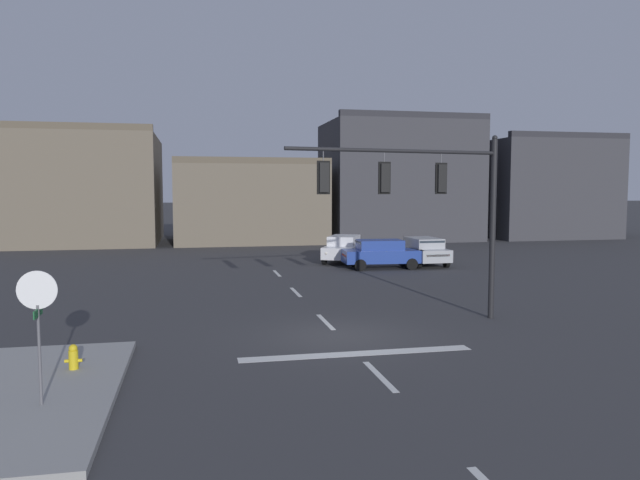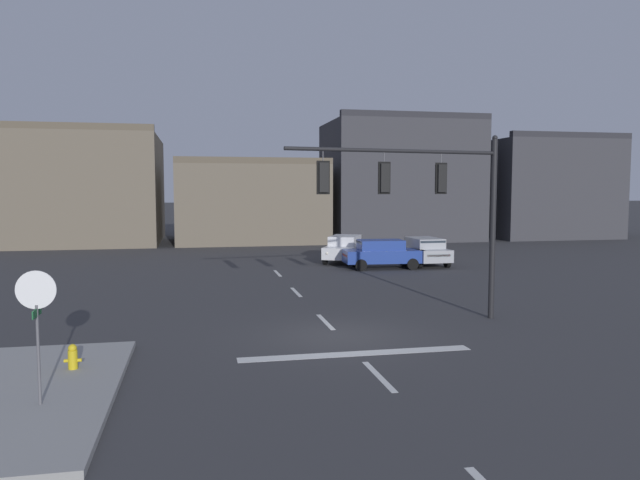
{
  "view_description": "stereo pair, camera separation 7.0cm",
  "coord_description": "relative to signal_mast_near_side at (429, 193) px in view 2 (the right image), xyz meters",
  "views": [
    {
      "loc": [
        -4.24,
        -17.33,
        4.4
      ],
      "look_at": [
        0.07,
        3.21,
        2.65
      ],
      "focal_mm": 33.79,
      "sensor_mm": 36.0,
      "label": 1
    },
    {
      "loc": [
        -4.18,
        -17.35,
        4.4
      ],
      "look_at": [
        0.07,
        3.21,
        2.65
      ],
      "focal_mm": 33.79,
      "sensor_mm": 36.0,
      "label": 2
    }
  ],
  "objects": [
    {
      "name": "car_lot_farside",
      "position": [
        1.43,
        16.99,
        -3.43
      ],
      "size": [
        3.54,
        4.74,
        1.61
      ],
      "color": "silver",
      "rests_on": "ground"
    },
    {
      "name": "fire_hydrant",
      "position": [
        -10.36,
        -3.59,
        -3.96
      ],
      "size": [
        0.4,
        0.3,
        0.75
      ],
      "color": "gold",
      "rests_on": "ground"
    },
    {
      "name": "stop_sign",
      "position": [
        -10.52,
        -5.97,
        -2.14
      ],
      "size": [
        0.76,
        0.64,
        2.83
      ],
      "color": "#56565B",
      "rests_on": "ground"
    },
    {
      "name": "car_lot_middle",
      "position": [
        2.79,
        13.64,
        -3.43
      ],
      "size": [
        4.54,
        2.13,
        1.61
      ],
      "color": "navy",
      "rests_on": "ground"
    },
    {
      "name": "ground_plane",
      "position": [
        -3.25,
        -1.15,
        -4.29
      ],
      "size": [
        400.0,
        400.0,
        0.0
      ],
      "primitive_type": "plane",
      "color": "#353538"
    },
    {
      "name": "building_row",
      "position": [
        2.59,
        33.41,
        0.13
      ],
      "size": [
        52.4,
        13.01,
        10.76
      ],
      "color": "#665B4C",
      "rests_on": "ground"
    },
    {
      "name": "signal_mast_near_side",
      "position": [
        0.0,
        0.0,
        0.0
      ],
      "size": [
        7.39,
        1.09,
        6.23
      ],
      "color": "black",
      "rests_on": "ground"
    },
    {
      "name": "car_lot_nearside",
      "position": [
        5.63,
        14.64,
        -3.43
      ],
      "size": [
        2.0,
        4.49,
        1.61
      ],
      "color": "#9EA0A5",
      "rests_on": "ground"
    },
    {
      "name": "lane_centreline",
      "position": [
        -3.25,
        0.85,
        -4.28
      ],
      "size": [
        0.16,
        26.4,
        0.01
      ],
      "color": "silver",
      "rests_on": "ground"
    },
    {
      "name": "stop_bar_paint",
      "position": [
        -3.25,
        -3.15,
        -4.28
      ],
      "size": [
        6.4,
        0.5,
        0.01
      ],
      "primitive_type": "cube",
      "color": "silver",
      "rests_on": "ground"
    }
  ]
}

